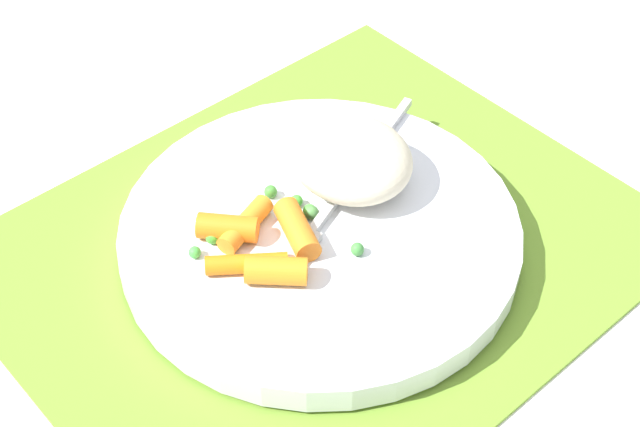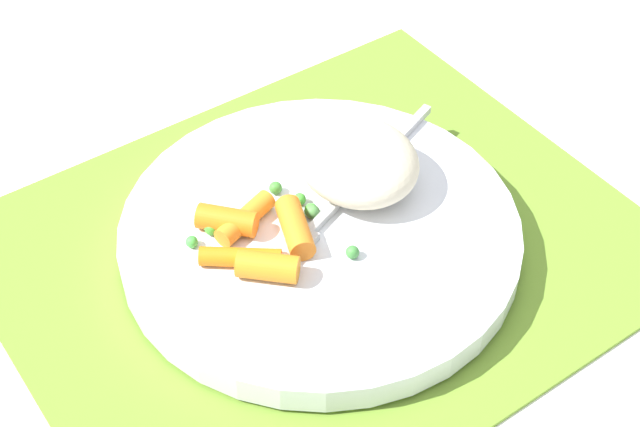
% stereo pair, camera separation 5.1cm
% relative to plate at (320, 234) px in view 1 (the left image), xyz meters
% --- Properties ---
extents(ground_plane, '(2.40, 2.40, 0.00)m').
position_rel_plate_xyz_m(ground_plane, '(0.00, 0.00, -0.02)').
color(ground_plane, white).
extents(placemat, '(0.42, 0.35, 0.01)m').
position_rel_plate_xyz_m(placemat, '(0.00, 0.00, -0.01)').
color(placemat, olive).
rests_on(placemat, ground_plane).
extents(plate, '(0.27, 0.27, 0.02)m').
position_rel_plate_xyz_m(plate, '(0.00, 0.00, 0.00)').
color(plate, white).
rests_on(plate, placemat).
extents(rice_mound, '(0.08, 0.09, 0.04)m').
position_rel_plate_xyz_m(rice_mound, '(-0.04, -0.02, 0.03)').
color(rice_mound, beige).
rests_on(rice_mound, plate).
extents(carrot_portion, '(0.08, 0.09, 0.02)m').
position_rel_plate_xyz_m(carrot_portion, '(0.04, -0.01, 0.02)').
color(carrot_portion, orange).
rests_on(carrot_portion, plate).
extents(pea_scatter, '(0.09, 0.09, 0.01)m').
position_rel_plate_xyz_m(pea_scatter, '(0.03, -0.02, 0.01)').
color(pea_scatter, '#428F3E').
rests_on(pea_scatter, plate).
extents(fork, '(0.19, 0.08, 0.01)m').
position_rel_plate_xyz_m(fork, '(-0.02, -0.01, 0.01)').
color(fork, beige).
rests_on(fork, plate).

